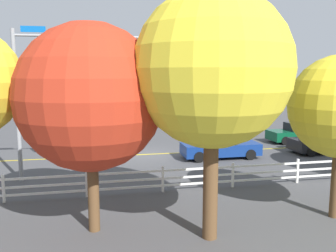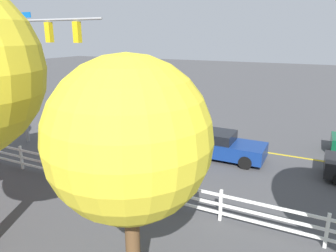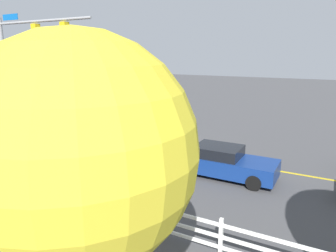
% 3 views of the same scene
% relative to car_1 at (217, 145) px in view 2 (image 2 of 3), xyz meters
% --- Properties ---
extents(ground_plane, '(120.00, 120.00, 0.00)m').
position_rel_car_1_xyz_m(ground_plane, '(4.37, -1.87, -0.67)').
color(ground_plane, '#444447').
extents(lane_center_stripe, '(28.00, 0.16, 0.01)m').
position_rel_car_1_xyz_m(lane_center_stripe, '(0.37, -1.87, -0.67)').
color(lane_center_stripe, gold).
rests_on(lane_center_stripe, ground_plane).
extents(signal_assembly, '(6.12, 0.38, 7.30)m').
position_rel_car_1_xyz_m(signal_assembly, '(9.30, 2.54, 4.40)').
color(signal_assembly, gray).
rests_on(signal_assembly, ground_plane).
extents(car_1, '(4.73, 1.88, 1.39)m').
position_rel_car_1_xyz_m(car_1, '(0.00, 0.00, 0.00)').
color(car_1, navy).
rests_on(car_1, ground_plane).
extents(white_rail_fence, '(26.10, 0.10, 1.15)m').
position_rel_car_1_xyz_m(white_rail_fence, '(1.37, 5.53, -0.07)').
color(white_rail_fence, white).
rests_on(white_rail_fence, ground_plane).
extents(tree_2, '(3.61, 3.61, 5.82)m').
position_rel_car_1_xyz_m(tree_2, '(-0.92, 9.51, 3.32)').
color(tree_2, brown).
rests_on(tree_2, ground_plane).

